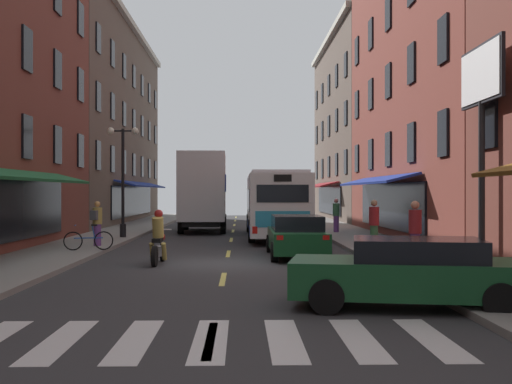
{
  "coord_description": "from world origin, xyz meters",
  "views": [
    {
      "loc": [
        0.46,
        -19.31,
        2.19
      ],
      "look_at": [
        1.11,
        8.19,
        2.19
      ],
      "focal_mm": 44.15,
      "sensor_mm": 36.0,
      "label": 1
    }
  ],
  "objects": [
    {
      "name": "ground_plane",
      "position": [
        0.0,
        0.0,
        -0.05
      ],
      "size": [
        34.8,
        80.0,
        0.1
      ],
      "primitive_type": "cube",
      "color": "#333335"
    },
    {
      "name": "lane_centre_dashes",
      "position": [
        0.0,
        -0.25,
        0.0
      ],
      "size": [
        0.14,
        73.9,
        0.01
      ],
      "color": "#DBCC4C",
      "rests_on": "ground"
    },
    {
      "name": "crosswalk_near",
      "position": [
        0.0,
        -10.0,
        0.0
      ],
      "size": [
        7.1,
        2.8,
        0.01
      ],
      "color": "silver",
      "rests_on": "ground"
    },
    {
      "name": "sidewalk_left",
      "position": [
        -5.9,
        0.0,
        0.07
      ],
      "size": [
        3.0,
        80.0,
        0.14
      ],
      "primitive_type": "cube",
      "color": "gray",
      "rests_on": "ground"
    },
    {
      "name": "sidewalk_right",
      "position": [
        5.9,
        0.0,
        0.07
      ],
      "size": [
        3.0,
        80.0,
        0.14
      ],
      "primitive_type": "cube",
      "color": "gray",
      "rests_on": "ground"
    },
    {
      "name": "billboard_sign",
      "position": [
        7.05,
        -2.25,
        4.76
      ],
      "size": [
        0.4,
        2.88,
        6.1
      ],
      "color": "black",
      "rests_on": "sidewalk_right"
    },
    {
      "name": "transit_bus",
      "position": [
        2.08,
        11.19,
        1.63
      ],
      "size": [
        2.66,
        11.64,
        3.1
      ],
      "color": "silver",
      "rests_on": "ground"
    },
    {
      "name": "box_truck",
      "position": [
        -1.61,
        15.13,
        2.13
      ],
      "size": [
        2.57,
        6.93,
        4.26
      ],
      "color": "white",
      "rests_on": "ground"
    },
    {
      "name": "sedan_near",
      "position": [
        3.63,
        -7.58,
        0.68
      ],
      "size": [
        4.62,
        2.55,
        1.31
      ],
      "color": "#144723",
      "rests_on": "ground"
    },
    {
      "name": "sedan_mid",
      "position": [
        2.32,
        1.83,
        0.71
      ],
      "size": [
        1.88,
        4.62,
        1.4
      ],
      "color": "#144723",
      "rests_on": "ground"
    },
    {
      "name": "motorcycle_rider",
      "position": [
        -2.05,
        -0.2,
        0.71
      ],
      "size": [
        0.62,
        2.07,
        1.66
      ],
      "color": "black",
      "rests_on": "ground"
    },
    {
      "name": "bicycle_near",
      "position": [
        -4.93,
        2.98,
        0.5
      ],
      "size": [
        1.7,
        0.48,
        0.91
      ],
      "color": "black",
      "rests_on": "sidewalk_left"
    },
    {
      "name": "pedestrian_near",
      "position": [
        -5.04,
        4.79,
        1.04
      ],
      "size": [
        0.41,
        0.52,
        1.7
      ],
      "rotation": [
        0.0,
        0.0,
        5.96
      ],
      "color": "#66387F",
      "rests_on": "sidewalk_left"
    },
    {
      "name": "pedestrian_mid",
      "position": [
        5.22,
        3.08,
        1.06
      ],
      "size": [
        0.36,
        0.36,
        1.77
      ],
      "rotation": [
        0.0,
        0.0,
        5.68
      ],
      "color": "#33663F",
      "rests_on": "sidewalk_right"
    },
    {
      "name": "pedestrian_far",
      "position": [
        5.41,
        -1.55,
        1.07
      ],
      "size": [
        0.36,
        0.36,
        1.8
      ],
      "rotation": [
        0.0,
        0.0,
        1.32
      ],
      "color": "#66387F",
      "rests_on": "sidewalk_right"
    },
    {
      "name": "pedestrian_rear",
      "position": [
        5.34,
        12.86,
        1.02
      ],
      "size": [
        0.36,
        0.36,
        1.71
      ],
      "rotation": [
        0.0,
        0.0,
        2.99
      ],
      "color": "#66387F",
      "rests_on": "sidewalk_right"
    },
    {
      "name": "street_lamp_twin",
      "position": [
        -4.93,
        9.43,
        2.92
      ],
      "size": [
        1.42,
        0.32,
        5.0
      ],
      "color": "black",
      "rests_on": "sidewalk_left"
    }
  ]
}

